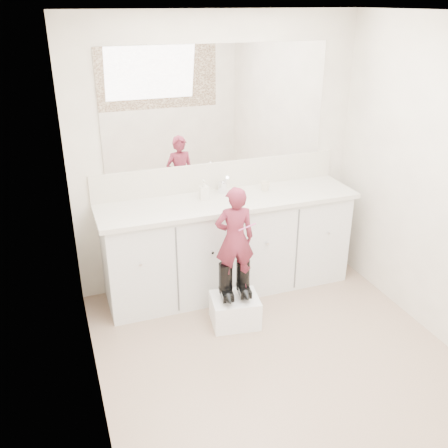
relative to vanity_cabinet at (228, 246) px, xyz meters
name	(u,v)px	position (x,y,z in m)	size (l,w,h in m)	color
floor	(286,369)	(0.00, -1.23, -0.42)	(3.00, 3.00, 0.00)	#8F725E
ceiling	(309,13)	(0.00, -1.23, 1.97)	(3.00, 3.00, 0.00)	white
wall_back	(218,155)	(0.00, 0.27, 0.77)	(2.60, 2.60, 0.00)	beige
wall_left	(85,251)	(-1.30, -1.23, 0.78)	(3.00, 3.00, 0.00)	beige
vanity_cabinet	(228,246)	(0.00, 0.00, 0.00)	(2.20, 0.55, 0.85)	silver
countertop	(229,201)	(0.00, -0.01, 0.45)	(2.28, 0.58, 0.04)	beige
backsplash	(218,175)	(0.00, 0.26, 0.59)	(2.28, 0.03, 0.25)	beige
mirror	(218,106)	(0.00, 0.26, 1.22)	(2.00, 0.02, 1.00)	white
faucet	(223,187)	(0.00, 0.15, 0.52)	(0.08, 0.08, 0.10)	silver
cup	(265,186)	(0.38, 0.07, 0.51)	(0.09, 0.09, 0.08)	beige
soap_bottle	(204,190)	(-0.20, 0.06, 0.55)	(0.08, 0.08, 0.17)	silver
step_stool	(235,310)	(-0.15, -0.56, -0.30)	(0.38, 0.32, 0.24)	white
boot_left	(226,281)	(-0.22, -0.54, -0.02)	(0.12, 0.21, 0.32)	black
boot_right	(243,278)	(-0.07, -0.54, -0.02)	(0.12, 0.21, 0.32)	black
toddler	(235,239)	(-0.15, -0.54, 0.35)	(0.31, 0.20, 0.85)	#A83351
toothbrush	(247,227)	(-0.08, -0.62, 0.47)	(0.01, 0.01, 0.14)	#D35296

